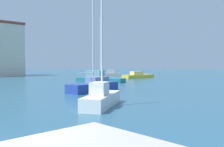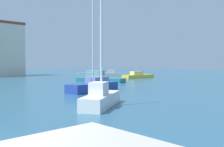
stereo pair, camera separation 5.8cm
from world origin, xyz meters
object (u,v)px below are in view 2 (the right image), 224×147
object	(u,v)px
sailboat_teal_behind_lamppost	(99,78)
sailboat_blue_distant_north	(94,85)
motorboat_grey_distant_east	(109,74)
sailboat_white_far_right	(101,98)
motorboat_yellow_near_pier	(138,76)

from	to	relation	value
sailboat_teal_behind_lamppost	sailboat_blue_distant_north	size ratio (longest dim) A/B	1.01
motorboat_grey_distant_east	sailboat_white_far_right	bearing A→B (deg)	-133.53
sailboat_white_far_right	motorboat_yellow_near_pier	bearing A→B (deg)	36.44
sailboat_blue_distant_north	motorboat_grey_distant_east	distance (m)	28.84
motorboat_yellow_near_pier	sailboat_teal_behind_lamppost	bearing A→B (deg)	-168.26
sailboat_teal_behind_lamppost	sailboat_white_far_right	xyz separation A→B (m)	(-12.67, -15.07, -0.04)
motorboat_yellow_near_pier	motorboat_grey_distant_east	world-z (taller)	motorboat_grey_distant_east
sailboat_teal_behind_lamppost	motorboat_grey_distant_east	size ratio (longest dim) A/B	1.86
sailboat_teal_behind_lamppost	sailboat_blue_distant_north	world-z (taller)	sailboat_teal_behind_lamppost
sailboat_blue_distant_north	motorboat_yellow_near_pier	xyz separation A→B (m)	(18.75, 10.89, -0.15)
motorboat_yellow_near_pier	motorboat_grey_distant_east	bearing A→B (deg)	78.84
sailboat_blue_distant_north	motorboat_grey_distant_east	size ratio (longest dim) A/B	1.85
motorboat_grey_distant_east	sailboat_teal_behind_lamppost	bearing A→B (deg)	-137.52
sailboat_white_far_right	motorboat_grey_distant_east	size ratio (longest dim) A/B	1.33
sailboat_teal_behind_lamppost	sailboat_white_far_right	world-z (taller)	sailboat_teal_behind_lamppost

